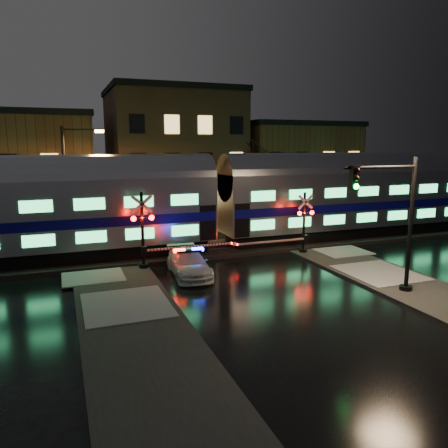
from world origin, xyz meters
The scene contains 13 objects.
ground centered at (0.00, 0.00, 0.00)m, with size 120.00×120.00×0.00m, color black.
ballast centered at (0.00, 5.00, 0.12)m, with size 90.00×4.20×0.24m, color black.
sidewalk_left centered at (-6.50, -6.00, 0.06)m, with size 4.00×20.00×0.12m, color #2D2D2D.
sidewalk_right centered at (6.50, -6.00, 0.06)m, with size 4.00×20.00×0.12m, color #2D2D2D.
building_left centered at (-13.00, 22.00, 4.50)m, with size 14.00×10.00×9.00m, color #52351F.
building_mid centered at (2.00, 22.50, 5.75)m, with size 12.00×11.00×11.50m, color brown.
building_right centered at (15.00, 22.00, 4.25)m, with size 12.00×10.00×8.50m, color #52351F.
train centered at (0.38, 5.00, 3.38)m, with size 51.00×3.12×5.92m.
police_car centered at (-2.78, 0.50, 0.65)m, with size 2.07×4.52×1.44m.
crossing_signal_right centered at (4.80, 2.30, 1.58)m, with size 5.42×0.64×3.84m.
crossing_signal_left centered at (-4.43, 2.31, 1.76)m, with size 6.00×0.67×4.25m.
traffic_light centered at (4.86, -5.61, 3.29)m, with size 4.00×0.71×6.18m.
streetlight centered at (-8.17, 9.00, 4.52)m, with size 2.62×0.27×7.83m.
Camera 1 is at (-8.78, -20.60, 6.74)m, focal length 35.00 mm.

